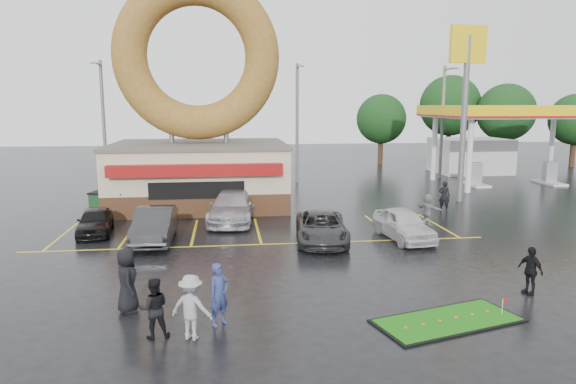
{
  "coord_description": "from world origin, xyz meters",
  "views": [
    {
      "loc": [
        -1.45,
        -17.97,
        5.94
      ],
      "look_at": [
        1.21,
        3.82,
        2.2
      ],
      "focal_mm": 32.0,
      "sensor_mm": 36.0,
      "label": 1
    }
  ],
  "objects": [
    {
      "name": "ground",
      "position": [
        0.0,
        0.0,
        0.0
      ],
      "size": [
        120.0,
        120.0,
        0.0
      ],
      "primitive_type": "plane",
      "color": "black",
      "rests_on": "ground"
    },
    {
      "name": "donut_shop",
      "position": [
        -3.0,
        12.97,
        4.46
      ],
      "size": [
        10.2,
        8.7,
        13.5
      ],
      "color": "#472B19",
      "rests_on": "ground"
    },
    {
      "name": "gas_station",
      "position": [
        20.0,
        20.94,
        3.7
      ],
      "size": [
        12.3,
        13.65,
        5.9
      ],
      "color": "silver",
      "rests_on": "ground"
    },
    {
      "name": "shell_sign",
      "position": [
        13.0,
        12.0,
        7.38
      ],
      "size": [
        2.2,
        0.36,
        10.6
      ],
      "color": "slate",
      "rests_on": "ground"
    },
    {
      "name": "streetlight_left",
      "position": [
        -10.0,
        19.92,
        4.78
      ],
      "size": [
        0.4,
        2.21,
        9.0
      ],
      "color": "slate",
      "rests_on": "ground"
    },
    {
      "name": "streetlight_mid",
      "position": [
        4.0,
        20.92,
        4.78
      ],
      "size": [
        0.4,
        2.21,
        9.0
      ],
      "color": "slate",
      "rests_on": "ground"
    },
    {
      "name": "streetlight_right",
      "position": [
        16.0,
        21.92,
        4.78
      ],
      "size": [
        0.4,
        2.21,
        9.0
      ],
      "color": "slate",
      "rests_on": "ground"
    },
    {
      "name": "tree_far_a",
      "position": [
        26.0,
        30.0,
        5.18
      ],
      "size": [
        5.6,
        5.6,
        8.0
      ],
      "color": "#332114",
      "rests_on": "ground"
    },
    {
      "name": "tree_far_b",
      "position": [
        32.0,
        28.0,
        4.53
      ],
      "size": [
        4.9,
        4.9,
        7.0
      ],
      "color": "#332114",
      "rests_on": "ground"
    },
    {
      "name": "tree_far_c",
      "position": [
        22.0,
        34.0,
        5.84
      ],
      "size": [
        6.3,
        6.3,
        9.0
      ],
      "color": "#332114",
      "rests_on": "ground"
    },
    {
      "name": "tree_far_d",
      "position": [
        14.0,
        32.0,
        4.53
      ],
      "size": [
        4.9,
        4.9,
        7.0
      ],
      "color": "#332114",
      "rests_on": "ground"
    },
    {
      "name": "car_black",
      "position": [
        -7.53,
        6.13,
        0.62
      ],
      "size": [
        1.89,
        3.78,
        1.24
      ],
      "primitive_type": "imported",
      "rotation": [
        0.0,
        0.0,
        0.12
      ],
      "color": "black",
      "rests_on": "ground"
    },
    {
      "name": "car_dgrey",
      "position": [
        -4.6,
        4.41,
        0.75
      ],
      "size": [
        1.62,
        4.56,
        1.5
      ],
      "primitive_type": "imported",
      "rotation": [
        0.0,
        0.0,
        -0.01
      ],
      "color": "#28292A",
      "rests_on": "ground"
    },
    {
      "name": "car_silver",
      "position": [
        -1.18,
        8.0,
        0.77
      ],
      "size": [
        2.74,
        5.53,
        1.54
      ],
      "primitive_type": "imported",
      "rotation": [
        0.0,
        0.0,
        -0.11
      ],
      "color": "#ABABB0",
      "rests_on": "ground"
    },
    {
      "name": "car_grey",
      "position": [
        2.64,
        3.5,
        0.65
      ],
      "size": [
        2.7,
        4.9,
        1.3
      ],
      "primitive_type": "imported",
      "rotation": [
        0.0,
        0.0,
        -0.12
      ],
      "color": "#2E2E30",
      "rests_on": "ground"
    },
    {
      "name": "car_white",
      "position": [
        6.36,
        3.5,
        0.69
      ],
      "size": [
        2.06,
        4.21,
        1.38
      ],
      "primitive_type": "imported",
      "rotation": [
        0.0,
        0.0,
        0.11
      ],
      "color": "silver",
      "rests_on": "ground"
    },
    {
      "name": "person_blue",
      "position": [
        -1.7,
        -4.61,
        0.87
      ],
      "size": [
        0.75,
        0.73,
        1.74
      ],
      "primitive_type": "imported",
      "rotation": [
        0.0,
        0.0,
        0.72
      ],
      "color": "navy",
      "rests_on": "ground"
    },
    {
      "name": "person_blackjkt",
      "position": [
        -3.36,
        -5.19,
        0.8
      ],
      "size": [
        0.86,
        0.72,
        1.59
      ],
      "primitive_type": "imported",
      "rotation": [
        0.0,
        0.0,
        3.3
      ],
      "color": "black",
      "rests_on": "ground"
    },
    {
      "name": "person_hoodie",
      "position": [
        -2.4,
        -5.38,
        0.85
      ],
      "size": [
        1.26,
        0.99,
        1.7
      ],
      "primitive_type": "imported",
      "rotation": [
        0.0,
        0.0,
        2.77
      ],
      "color": "gray",
      "rests_on": "ground"
    },
    {
      "name": "person_bystander",
      "position": [
        -4.35,
        -3.39,
        0.95
      ],
      "size": [
        0.81,
        1.05,
        1.91
      ],
      "primitive_type": "imported",
      "rotation": [
        0.0,
        0.0,
        1.81
      ],
      "color": "black",
      "rests_on": "ground"
    },
    {
      "name": "person_cameraman",
      "position": [
        8.06,
        -3.43,
        0.77
      ],
      "size": [
        0.64,
        0.98,
        1.54
      ],
      "primitive_type": "imported",
      "rotation": [
        0.0,
        0.0,
        -1.25
      ],
      "color": "black",
      "rests_on": "ground"
    },
    {
      "name": "person_walker_near",
      "position": [
        8.5,
        5.99,
        0.79
      ],
      "size": [
        1.13,
        1.52,
        1.59
      ],
      "primitive_type": "imported",
      "rotation": [
        0.0,
        0.0,
        2.08
      ],
      "color": "gray",
      "rests_on": "ground"
    },
    {
      "name": "person_walker_far",
      "position": [
        10.71,
        9.12,
        0.87
      ],
      "size": [
        0.76,
        0.7,
        1.73
      ],
      "primitive_type": "imported",
      "rotation": [
        0.0,
        0.0,
        2.53
      ],
      "color": "black",
      "rests_on": "ground"
    },
    {
      "name": "dumpster",
      "position": [
        -7.63,
        9.85,
        0.65
      ],
      "size": [
        2.05,
        1.62,
        1.3
      ],
      "primitive_type": "cube",
      "rotation": [
        0.0,
        0.0,
        -0.26
      ],
      "color": "#19411F",
      "rests_on": "ground"
    },
    {
      "name": "putting_green",
      "position": [
        4.58,
        -5.19,
        0.03
      ],
      "size": [
        4.45,
        2.84,
        0.52
      ],
      "color": "black",
      "rests_on": "ground"
    }
  ]
}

